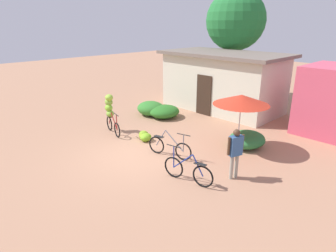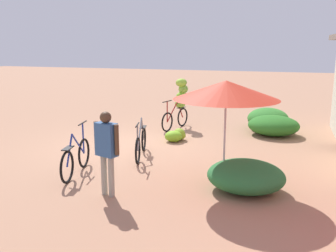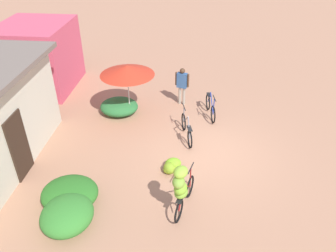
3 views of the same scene
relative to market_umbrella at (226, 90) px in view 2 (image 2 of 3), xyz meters
The scene contains 10 objects.
ground_plane 4.12m from the market_umbrella, 125.75° to the right, with size 60.00×60.00×0.00m, color #AC7B5C.
hedge_bush_front_left 5.69m from the market_umbrella, behind, with size 1.41×1.31×0.70m, color #347F2D.
hedge_bush_front_right 4.99m from the market_umbrella, behind, with size 1.40×1.53×0.60m, color #2B6F23.
hedge_bush_mid 1.66m from the market_umbrella, 74.88° to the left, with size 1.29×1.46×0.59m, color #2A6F36.
market_umbrella is the anchor object (origin of this frame).
bicycle_leftmost 5.43m from the market_umbrella, 154.88° to the right, with size 1.54×0.57×1.62m.
bicycle_near_pile 3.02m from the market_umbrella, 120.13° to the right, with size 1.68×0.47×0.96m.
bicycle_center_loaded 3.45m from the market_umbrella, 84.64° to the right, with size 1.64×0.36×1.03m.
banana_pile_on_ground 4.02m from the market_umbrella, 148.98° to the right, with size 0.77×0.63×0.34m.
person_vendor 2.41m from the market_umbrella, 60.23° to the right, with size 0.31×0.56×1.56m.
Camera 2 is at (9.10, 4.07, 2.73)m, focal length 40.36 mm.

